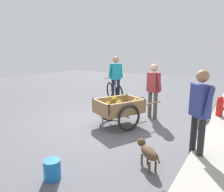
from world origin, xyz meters
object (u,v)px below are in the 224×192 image
Objects in this scene: cyclist_person at (116,75)px; fruit_cart at (119,109)px; bicycle at (114,92)px; bystander_person at (200,108)px; vendor_person at (153,87)px; fire_hydrant at (220,108)px; apple_crate at (200,120)px; plastic_bucket at (52,170)px; dog at (148,152)px.

fruit_cart is at bearing 33.35° from cyclist_person.
bicycle is 0.88× the size of bystander_person.
bicycle reaches higher than fruit_cart.
cyclist_person reaches higher than vendor_person.
apple_crate is at bearing -27.79° from fire_hydrant.
vendor_person is at bearing -62.96° from fire_hydrant.
plastic_bucket is at bearing 7.93° from fruit_cart.
dog is at bearing 135.04° from plastic_bucket.
fire_hydrant is at bearing 167.86° from dog.
bystander_person is at bearing 70.03° from fruit_cart.
plastic_bucket is at bearing -44.96° from dog.
vendor_person is at bearing 154.68° from fruit_cart.
apple_crate is at bearing 71.30° from bicycle.
apple_crate is (-2.62, 0.35, -0.14)m from dog.
bicycle is 4.72m from bystander_person.
plastic_bucket is (3.53, -0.14, -0.76)m from vendor_person.
bicycle is (-2.30, -1.57, -0.08)m from fruit_cart.
dog is (3.74, 2.97, -0.08)m from bicycle.
fruit_cart reaches higher than dog.
vendor_person reaches higher than plastic_bucket.
cyclist_person reaches higher than dog.
bicycle is 5.17m from plastic_bucket.
cyclist_person is (-1.17, -1.94, 0.11)m from vendor_person.
vendor_person is 0.98× the size of bystander_person.
bystander_person reaches higher than fruit_cart.
vendor_person is 2.72m from dog.
bystander_person is at bearing 49.78° from bicycle.
fruit_cart is 1.19× the size of vendor_person.
bystander_person reaches higher than bicycle.
fruit_cart is 2.19m from bystander_person.
bicycle is at bearing -126.63° from cyclist_person.
fire_hydrant is at bearing 83.24° from bicycle.
dog is 1.24× the size of apple_crate.
bicycle reaches higher than plastic_bucket.
dog reaches higher than apple_crate.
vendor_person is at bearing 58.52° from bicycle.
vendor_person is 3.47× the size of apple_crate.
bicycle is at bearing -145.58° from fruit_cart.
apple_crate is 2.08m from bystander_person.
dog is at bearing -7.58° from apple_crate.
bicycle is 2.04× the size of fire_hydrant.
apple_crate is (1.03, 3.20, -0.88)m from cyclist_person.
vendor_person is at bearing -83.69° from apple_crate.
plastic_bucket is (2.50, 0.35, -0.29)m from fruit_cart.
fruit_cart is 2.71× the size of fire_hydrant.
dog is 1.15m from bystander_person.
dog is at bearing -40.15° from bystander_person.
fire_hydrant is 0.43× the size of bystander_person.
cyclist_person reaches higher than apple_crate.
bystander_person is at bearing 136.90° from plastic_bucket.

